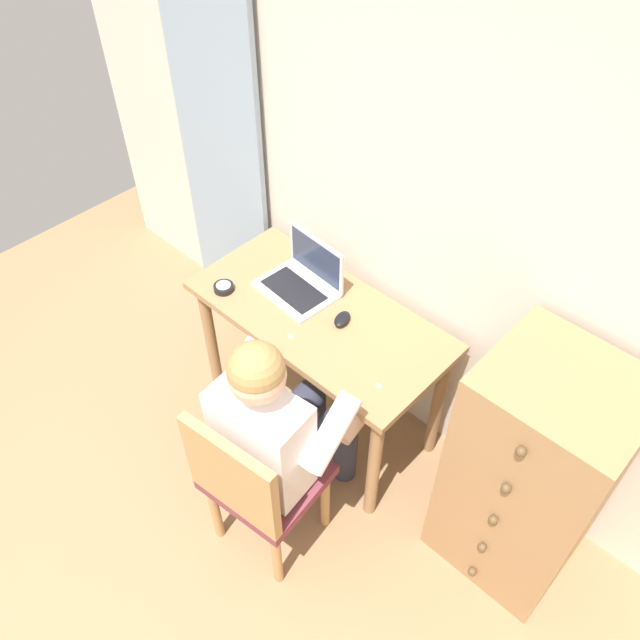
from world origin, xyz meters
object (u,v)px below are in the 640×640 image
(person_seated, at_px, (283,423))
(desk_clock, at_px, (224,288))
(chair, at_px, (255,481))
(desk, at_px, (319,332))
(laptop, at_px, (303,279))
(computer_mouse, at_px, (342,319))
(dresser, at_px, (530,474))

(person_seated, distance_m, desk_clock, 0.74)
(chair, bearing_deg, desk, 113.12)
(laptop, height_order, computer_mouse, laptop)
(person_seated, height_order, computer_mouse, person_seated)
(computer_mouse, bearing_deg, desk, 176.34)
(chair, distance_m, laptop, 0.90)
(computer_mouse, distance_m, desk_clock, 0.56)
(dresser, height_order, desk_clock, dresser)
(desk, distance_m, laptop, 0.25)
(dresser, distance_m, desk_clock, 1.49)
(person_seated, bearing_deg, computer_mouse, 106.93)
(chair, height_order, laptop, laptop)
(dresser, distance_m, laptop, 1.23)
(dresser, bearing_deg, person_seated, -145.88)
(dresser, relative_size, chair, 1.26)
(desk, bearing_deg, chair, -66.88)
(computer_mouse, bearing_deg, person_seated, -90.96)
(person_seated, height_order, desk_clock, person_seated)
(desk, relative_size, computer_mouse, 11.70)
(desk, distance_m, desk_clock, 0.47)
(chair, distance_m, computer_mouse, 0.76)
(laptop, bearing_deg, person_seated, -51.96)
(chair, distance_m, person_seated, 0.26)
(desk, height_order, computer_mouse, computer_mouse)
(computer_mouse, bearing_deg, desk_clock, -175.39)
(laptop, xyz_separation_m, computer_mouse, (0.27, -0.04, -0.04))
(laptop, xyz_separation_m, desk_clock, (-0.25, -0.25, -0.04))
(laptop, bearing_deg, chair, -58.53)
(desk, bearing_deg, dresser, 2.94)
(person_seated, xyz_separation_m, desk_clock, (-0.67, 0.29, 0.08))
(dresser, xyz_separation_m, laptop, (-1.21, 0.01, 0.24))
(dresser, height_order, person_seated, person_seated)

